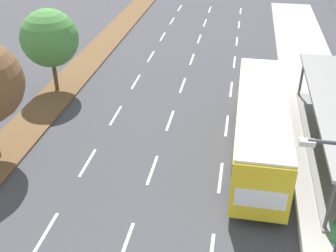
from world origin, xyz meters
The scene contains 7 objects.
median_strip centered at (-8.30, 20.00, 0.06)m, with size 2.60×52.00×0.12m, color brown.
sidewalk_right centered at (9.25, 20.00, 0.07)m, with size 4.50×52.00×0.15m, color #ADAAA3.
lane_divider_left centered at (-3.50, 19.00, 0.00)m, with size 0.14×49.01×0.01m.
lane_divider_center centered at (0.00, 19.00, 0.00)m, with size 0.14×49.01×0.01m.
lane_divider_right centered at (3.50, 19.00, 0.00)m, with size 0.14×49.01×0.01m.
bus centered at (5.25, 13.56, 2.07)m, with size 2.54×11.29×3.37m.
median_tree_third centered at (-8.55, 19.05, 3.86)m, with size 3.82×3.82×5.66m.
Camera 1 is at (3.89, -5.47, 12.86)m, focal length 44.31 mm.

